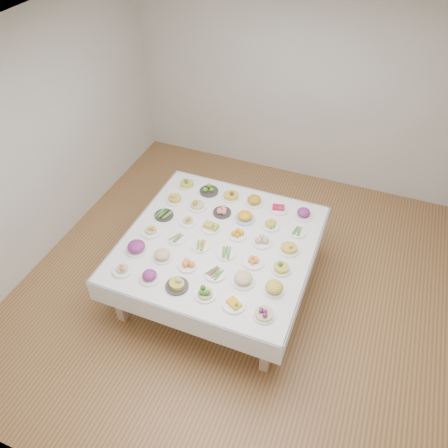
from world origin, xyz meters
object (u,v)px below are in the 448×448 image
at_px(display_table, 219,246).
at_px(dish_0, 122,268).
at_px(dish_35, 304,213).
at_px(dish_18, 164,215).

relative_size(display_table, dish_0, 9.82).
bearing_deg(dish_35, dish_18, -158.65).
bearing_deg(dish_0, display_table, 45.32).
bearing_deg(display_table, dish_35, 44.44).
distance_m(display_table, dish_0, 1.07).
xyz_separation_m(display_table, dish_18, (-0.75, 0.15, 0.09)).
distance_m(dish_0, dish_18, 0.91).
bearing_deg(dish_0, dish_35, 44.88).
bearing_deg(display_table, dish_0, -134.68).
bearing_deg(dish_18, display_table, -11.41).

